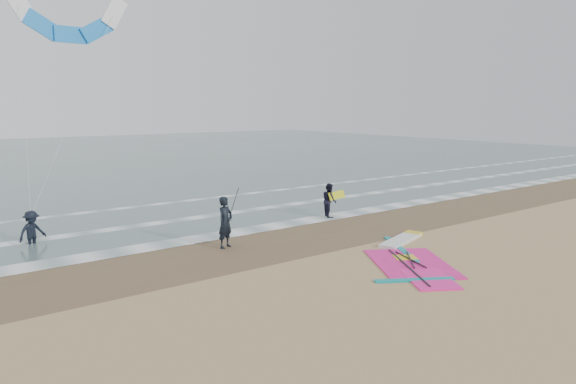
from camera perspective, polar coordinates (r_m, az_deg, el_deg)
ground at (r=17.70m, az=13.96°, el=-8.71°), size 120.00×120.00×0.00m
sea_water at (r=60.31m, az=-23.78°, el=3.51°), size 120.00×80.00×0.02m
wet_sand_band at (r=21.84m, az=1.74°, el=-4.94°), size 120.00×5.00×0.01m
foam_waterline at (r=25.38m, az=-4.47°, el=-2.86°), size 120.00×9.15×0.02m
windsurf_rig at (r=19.38m, az=13.37°, el=-6.97°), size 6.05×5.73×0.15m
person_standing at (r=20.04m, az=-6.97°, el=-3.37°), size 0.87×0.73×2.02m
person_walking at (r=25.50m, az=4.62°, el=-0.92°), size 0.91×1.01×1.70m
person_wading at (r=22.79m, az=-26.62°, el=-3.14°), size 1.26×0.99×1.72m
held_pole at (r=20.08m, az=-6.26°, el=-1.95°), size 0.17×0.86×1.82m
carried_kiteboard at (r=25.65m, az=5.44°, el=-0.36°), size 1.30×0.51×0.39m
surf_kite at (r=27.74m, az=-23.11°, el=17.02°), size 6.01×4.74×9.80m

